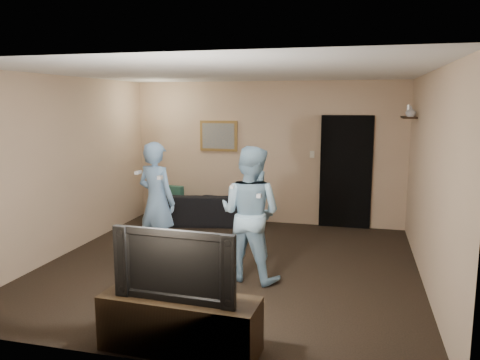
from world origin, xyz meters
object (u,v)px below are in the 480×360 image
(sofa, at_px, (204,208))
(television, at_px, (179,262))
(wii_player_right, at_px, (250,214))
(tv_console, at_px, (180,324))
(wii_player_left, at_px, (157,202))

(sofa, relative_size, television, 1.73)
(sofa, height_order, television, television)
(television, height_order, wii_player_right, wii_player_right)
(television, bearing_deg, tv_console, -177.36)
(tv_console, bearing_deg, television, 2.64)
(tv_console, xyz_separation_m, wii_player_right, (0.21, 1.86, 0.60))
(tv_console, xyz_separation_m, television, (0.00, 0.00, 0.58))
(sofa, distance_m, tv_console, 4.53)
(sofa, distance_m, wii_player_left, 2.16)
(wii_player_left, xyz_separation_m, wii_player_right, (1.44, -0.40, 0.00))
(wii_player_left, bearing_deg, wii_player_right, -15.37)
(television, relative_size, wii_player_left, 0.66)
(sofa, height_order, wii_player_left, wii_player_left)
(tv_console, height_order, television, television)
(tv_console, distance_m, wii_player_left, 2.64)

